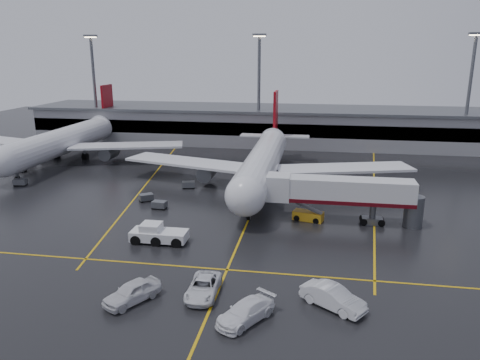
# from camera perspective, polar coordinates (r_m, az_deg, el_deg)

# --- Properties ---
(ground) EXTENTS (220.00, 220.00, 0.00)m
(ground) POSITION_cam_1_polar(r_m,az_deg,el_deg) (68.40, 1.93, -2.86)
(ground) COLOR black
(ground) RESTS_ON ground
(apron_line_centre) EXTENTS (0.25, 90.00, 0.02)m
(apron_line_centre) POSITION_cam_1_polar(r_m,az_deg,el_deg) (68.40, 1.93, -2.86)
(apron_line_centre) COLOR gold
(apron_line_centre) RESTS_ON ground
(apron_line_stop) EXTENTS (60.00, 0.25, 0.02)m
(apron_line_stop) POSITION_cam_1_polar(r_m,az_deg,el_deg) (48.26, -1.61, -10.97)
(apron_line_stop) COLOR gold
(apron_line_stop) RESTS_ON ground
(apron_line_left) EXTENTS (9.99, 69.35, 0.02)m
(apron_line_left) POSITION_cam_1_polar(r_m,az_deg,el_deg) (82.49, -11.02, 0.07)
(apron_line_left) COLOR gold
(apron_line_left) RESTS_ON ground
(apron_line_right) EXTENTS (7.57, 69.64, 0.02)m
(apron_line_right) POSITION_cam_1_polar(r_m,az_deg,el_deg) (78.02, 16.16, -1.16)
(apron_line_right) COLOR gold
(apron_line_right) RESTS_ON ground
(terminal) EXTENTS (122.00, 19.00, 8.60)m
(terminal) POSITION_cam_1_polar(r_m,az_deg,el_deg) (113.94, 5.18, 6.72)
(terminal) COLOR gray
(terminal) RESTS_ON ground
(light_mast_left) EXTENTS (3.00, 1.20, 25.45)m
(light_mast_left) POSITION_cam_1_polar(r_m,az_deg,el_deg) (119.27, -17.50, 11.38)
(light_mast_left) COLOR #595B60
(light_mast_left) RESTS_ON ground
(light_mast_mid) EXTENTS (3.00, 1.20, 25.45)m
(light_mast_mid) POSITION_cam_1_polar(r_m,az_deg,el_deg) (107.47, 2.34, 11.69)
(light_mast_mid) COLOR #595B60
(light_mast_mid) RESTS_ON ground
(light_mast_right) EXTENTS (3.00, 1.20, 25.45)m
(light_mast_right) POSITION_cam_1_polar(r_m,az_deg,el_deg) (111.20, 26.42, 10.26)
(light_mast_right) COLOR #595B60
(light_mast_right) RESTS_ON ground
(main_airliner) EXTENTS (48.80, 45.60, 14.10)m
(main_airliner) POSITION_cam_1_polar(r_m,az_deg,el_deg) (76.55, 2.93, 2.38)
(main_airliner) COLOR silver
(main_airliner) RESTS_ON ground
(second_airliner) EXTENTS (48.80, 45.60, 14.10)m
(second_airliner) POSITION_cam_1_polar(r_m,az_deg,el_deg) (101.26, -20.62, 4.63)
(second_airliner) COLOR silver
(second_airliner) RESTS_ON ground
(jet_bridge) EXTENTS (19.90, 3.40, 6.05)m
(jet_bridge) POSITION_cam_1_polar(r_m,az_deg,el_deg) (61.07, 12.32, -1.62)
(jet_bridge) COLOR silver
(jet_bridge) RESTS_ON ground
(pushback_tractor) EXTENTS (6.58, 2.86, 2.34)m
(pushback_tractor) POSITION_cam_1_polar(r_m,az_deg,el_deg) (55.33, -10.09, -6.61)
(pushback_tractor) COLOR silver
(pushback_tractor) RESTS_ON ground
(belt_loader) EXTENTS (4.21, 2.69, 2.48)m
(belt_loader) POSITION_cam_1_polar(r_m,az_deg,el_deg) (62.08, 8.37, -4.37)
(belt_loader) COLOR gold
(belt_loader) RESTS_ON ground
(service_van_a) EXTENTS (2.77, 5.79, 1.59)m
(service_van_a) POSITION_cam_1_polar(r_m,az_deg,el_deg) (43.49, -4.53, -13.00)
(service_van_a) COLOR white
(service_van_a) RESTS_ON ground
(service_van_b) EXTENTS (5.11, 6.10, 1.67)m
(service_van_b) POSITION_cam_1_polar(r_m,az_deg,el_deg) (39.69, 0.70, -15.89)
(service_van_b) COLOR white
(service_van_b) RESTS_ON ground
(service_van_c) EXTENTS (5.99, 5.03, 1.93)m
(service_van_c) POSITION_cam_1_polar(r_m,az_deg,el_deg) (42.21, 11.36, -13.95)
(service_van_c) COLOR silver
(service_van_c) RESTS_ON ground
(service_van_d) EXTENTS (4.72, 5.81, 1.86)m
(service_van_d) POSITION_cam_1_polar(r_m,az_deg,el_deg) (43.38, -13.12, -13.26)
(service_van_d) COLOR silver
(service_van_d) RESTS_ON ground
(baggage_cart_a) EXTENTS (2.13, 1.52, 1.12)m
(baggage_cart_a) POSITION_cam_1_polar(r_m,az_deg,el_deg) (66.81, -9.90, -2.98)
(baggage_cart_a) COLOR #595B60
(baggage_cart_a) RESTS_ON ground
(baggage_cart_b) EXTENTS (2.38, 2.22, 1.12)m
(baggage_cart_b) POSITION_cam_1_polar(r_m,az_deg,el_deg) (70.50, -11.46, -2.08)
(baggage_cart_b) COLOR #595B60
(baggage_cart_b) RESTS_ON ground
(baggage_cart_c) EXTENTS (2.28, 1.80, 1.12)m
(baggage_cart_c) POSITION_cam_1_polar(r_m,az_deg,el_deg) (76.16, -6.35, -0.54)
(baggage_cart_c) COLOR #595B60
(baggage_cart_c) RESTS_ON ground
(baggage_cart_d) EXTENTS (2.15, 1.55, 1.12)m
(baggage_cart_d) POSITION_cam_1_polar(r_m,az_deg,el_deg) (95.07, -25.48, 1.25)
(baggage_cart_d) COLOR #595B60
(baggage_cart_d) RESTS_ON ground
(baggage_cart_e) EXTENTS (2.20, 1.63, 1.12)m
(baggage_cart_e) POSITION_cam_1_polar(r_m,az_deg,el_deg) (85.50, -25.41, -0.20)
(baggage_cart_e) COLOR #595B60
(baggage_cart_e) RESTS_ON ground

